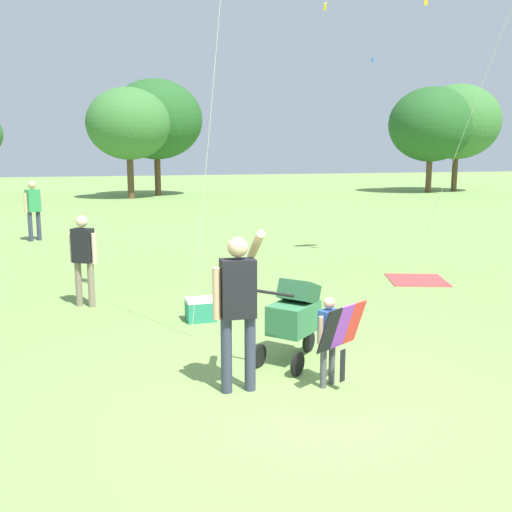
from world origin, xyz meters
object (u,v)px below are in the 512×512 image
at_px(person_adult_flyer, 238,300).
at_px(picnic_blanket, 417,280).
at_px(stroller, 295,314).
at_px(person_sitting_far, 33,206).
at_px(cooler_box, 201,309).
at_px(child_with_butterfly_kite, 331,333).
at_px(person_couple_left, 83,253).

relative_size(person_adult_flyer, picnic_blanket, 1.50).
bearing_deg(stroller, person_adult_flyer, -143.38).
height_order(stroller, person_sitting_far, person_sitting_far).
bearing_deg(picnic_blanket, person_sitting_far, 133.69).
bearing_deg(cooler_box, stroller, -70.65).
bearing_deg(child_with_butterfly_kite, cooler_box, 105.60).
distance_m(child_with_butterfly_kite, person_adult_flyer, 1.09).
xyz_separation_m(person_adult_flyer, person_sitting_far, (-2.70, 12.23, 0.00)).
bearing_deg(person_couple_left, picnic_blanket, 0.78).
height_order(person_sitting_far, person_couple_left, person_sitting_far).
distance_m(stroller, person_couple_left, 4.23).
bearing_deg(child_with_butterfly_kite, person_adult_flyer, 169.03).
xyz_separation_m(person_sitting_far, person_couple_left, (1.21, -8.08, -0.12)).
height_order(person_adult_flyer, person_couple_left, person_adult_flyer).
distance_m(person_adult_flyer, stroller, 1.20).
height_order(person_couple_left, cooler_box, person_couple_left).
bearing_deg(person_sitting_far, person_couple_left, -81.46).
height_order(person_couple_left, picnic_blanket, person_couple_left).
distance_m(picnic_blanket, cooler_box, 4.99).
bearing_deg(cooler_box, person_couple_left, 139.67).
height_order(child_with_butterfly_kite, person_adult_flyer, person_adult_flyer).
xyz_separation_m(stroller, cooler_box, (-0.73, 2.07, -0.43)).
xyz_separation_m(person_adult_flyer, stroller, (0.90, 0.67, -0.41)).
bearing_deg(person_adult_flyer, stroller, 36.62).
height_order(person_sitting_far, picnic_blanket, person_sitting_far).
height_order(person_adult_flyer, person_sitting_far, person_adult_flyer).
height_order(child_with_butterfly_kite, cooler_box, child_with_butterfly_kite).
bearing_deg(picnic_blanket, person_couple_left, -179.22).
distance_m(stroller, cooler_box, 2.24).
xyz_separation_m(child_with_butterfly_kite, person_adult_flyer, (-1.00, 0.19, 0.40)).
relative_size(person_sitting_far, cooler_box, 3.85).
distance_m(person_adult_flyer, cooler_box, 2.87).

